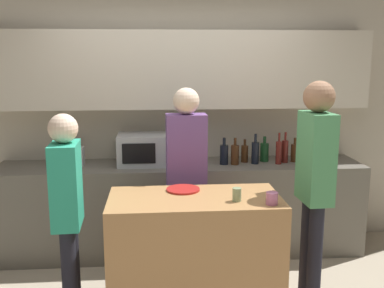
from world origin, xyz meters
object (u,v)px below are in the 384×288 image
(bottle_7, at_px, (295,152))
(person_center, at_px, (67,203))
(potted_plant, at_px, (318,142))
(bottle_6, at_px, (285,151))
(cup_1, at_px, (272,198))
(person_left, at_px, (315,175))
(bottle_4, at_px, (264,152))
(person_right, at_px, (186,167))
(toaster, at_px, (70,157))
(bottle_5, at_px, (279,152))
(plate_on_island, at_px, (183,189))
(bottle_0, at_px, (224,154))
(bottle_1, at_px, (235,154))
(bottle_3, at_px, (255,152))
(microwave, at_px, (145,149))
(bottle_2, at_px, (245,153))
(cup_0, at_px, (237,195))

(bottle_7, distance_m, person_center, 2.37)
(potted_plant, bearing_deg, bottle_6, -174.38)
(cup_1, xyz_separation_m, person_left, (0.39, 0.25, 0.10))
(bottle_4, distance_m, person_right, 1.05)
(toaster, distance_m, bottle_5, 2.04)
(bottle_7, height_order, person_right, person_right)
(bottle_7, xyz_separation_m, plate_on_island, (-1.19, -0.99, -0.06))
(bottle_0, distance_m, bottle_4, 0.44)
(potted_plant, bearing_deg, person_center, -151.77)
(bottle_1, bearing_deg, bottle_0, 170.54)
(bottle_0, height_order, person_right, person_right)
(bottle_1, bearing_deg, person_center, -141.14)
(person_left, bearing_deg, plate_on_island, 79.87)
(bottle_3, relative_size, person_center, 0.19)
(potted_plant, bearing_deg, bottle_4, 176.35)
(bottle_1, relative_size, person_right, 0.16)
(bottle_5, relative_size, bottle_6, 1.01)
(microwave, height_order, potted_plant, potted_plant)
(microwave, xyz_separation_m, bottle_1, (0.88, -0.08, -0.05))
(microwave, distance_m, bottle_5, 1.32)
(bottle_0, height_order, bottle_5, bottle_5)
(bottle_2, height_order, person_left, person_left)
(bottle_4, relative_size, bottle_6, 0.82)
(bottle_5, distance_m, cup_1, 1.36)
(bottle_7, relative_size, person_right, 0.14)
(bottle_6, bearing_deg, cup_0, -119.59)
(toaster, relative_size, bottle_5, 0.83)
(bottle_2, height_order, bottle_7, bottle_7)
(bottle_4, relative_size, bottle_5, 0.81)
(person_center, bearing_deg, plate_on_island, 101.74)
(potted_plant, bearing_deg, bottle_5, -167.35)
(bottle_0, height_order, person_left, person_left)
(microwave, relative_size, bottle_5, 1.66)
(bottle_2, bearing_deg, bottle_4, 7.80)
(bottle_2, relative_size, person_center, 0.15)
(cup_0, relative_size, person_right, 0.06)
(bottle_6, distance_m, person_center, 2.26)
(bottle_0, relative_size, bottle_4, 1.05)
(potted_plant, relative_size, bottle_3, 1.32)
(bottle_4, xyz_separation_m, cup_0, (-0.52, -1.33, -0.02))
(toaster, distance_m, bottle_7, 2.23)
(bottle_4, height_order, person_center, person_center)
(bottle_0, distance_m, bottle_3, 0.31)
(bottle_6, height_order, cup_0, bottle_6)
(bottle_1, bearing_deg, bottle_7, 6.91)
(bottle_6, xyz_separation_m, person_center, (-1.93, -1.19, -0.10))
(bottle_4, height_order, person_right, person_right)
(bottle_3, distance_m, cup_1, 1.34)
(bottle_4, xyz_separation_m, cup_1, (-0.29, -1.42, -0.03))
(toaster, xyz_separation_m, bottle_1, (1.61, -0.08, 0.01))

